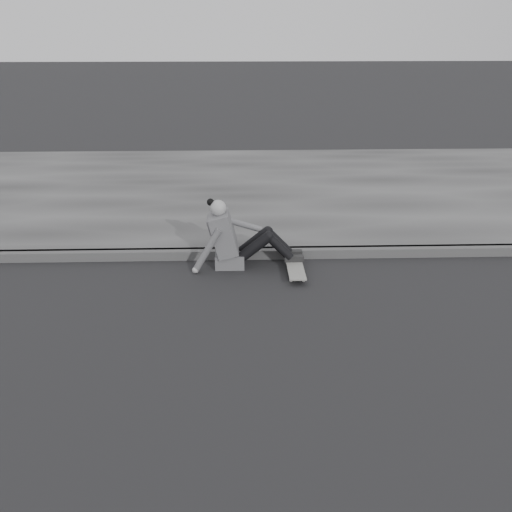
{
  "coord_description": "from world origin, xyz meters",
  "views": [
    {
      "loc": [
        -1.98,
        -4.27,
        2.87
      ],
      "look_at": [
        -1.79,
        1.43,
        0.5
      ],
      "focal_mm": 40.0,
      "sensor_mm": 36.0,
      "label": 1
    }
  ],
  "objects": [
    {
      "name": "ground",
      "position": [
        0.0,
        0.0,
        0.0
      ],
      "size": [
        80.0,
        80.0,
        0.0
      ],
      "primitive_type": "plane",
      "color": "black",
      "rests_on": "ground"
    },
    {
      "name": "curb",
      "position": [
        0.0,
        2.58,
        0.06
      ],
      "size": [
        24.0,
        0.16,
        0.12
      ],
      "primitive_type": "cube",
      "color": "#444444",
      "rests_on": "ground"
    },
    {
      "name": "sidewalk",
      "position": [
        0.0,
        5.6,
        0.06
      ],
      "size": [
        24.0,
        6.0,
        0.12
      ],
      "primitive_type": "cube",
      "color": "#3E3E3E",
      "rests_on": "ground"
    },
    {
      "name": "skateboard",
      "position": [
        -1.29,
        2.08,
        0.07
      ],
      "size": [
        0.2,
        0.78,
        0.09
      ],
      "color": "#A8A8A2",
      "rests_on": "ground"
    },
    {
      "name": "seated_woman",
      "position": [
        -2.03,
        2.33,
        0.36
      ],
      "size": [
        1.38,
        0.46,
        0.88
      ],
      "color": "#545457",
      "rests_on": "ground"
    }
  ]
}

